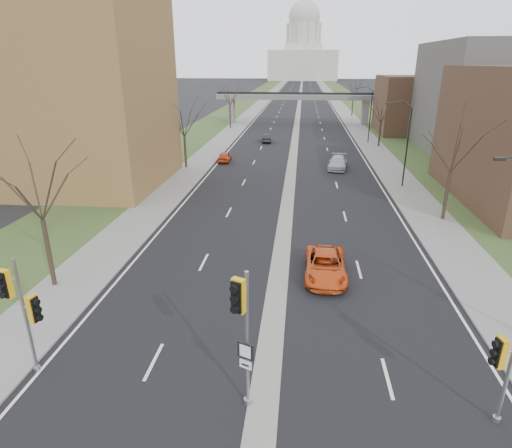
% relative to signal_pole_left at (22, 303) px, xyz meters
% --- Properties ---
extents(ground, '(700.00, 700.00, 0.00)m').
position_rel_signal_pole_left_xyz_m(ground, '(9.61, -0.72, -3.44)').
color(ground, black).
rests_on(ground, ground).
extents(road_surface, '(20.00, 600.00, 0.01)m').
position_rel_signal_pole_left_xyz_m(road_surface, '(9.61, 149.28, -3.43)').
color(road_surface, black).
rests_on(road_surface, ground).
extents(median_strip, '(1.20, 600.00, 0.02)m').
position_rel_signal_pole_left_xyz_m(median_strip, '(9.61, 149.28, -3.44)').
color(median_strip, gray).
rests_on(median_strip, ground).
extents(sidewalk_right, '(4.00, 600.00, 0.12)m').
position_rel_signal_pole_left_xyz_m(sidewalk_right, '(21.61, 149.28, -3.38)').
color(sidewalk_right, gray).
rests_on(sidewalk_right, ground).
extents(sidewalk_left, '(4.00, 600.00, 0.12)m').
position_rel_signal_pole_left_xyz_m(sidewalk_left, '(-2.39, 149.28, -3.38)').
color(sidewalk_left, gray).
rests_on(sidewalk_left, ground).
extents(grass_verge_right, '(8.00, 600.00, 0.10)m').
position_rel_signal_pole_left_xyz_m(grass_verge_right, '(27.61, 149.28, -3.39)').
color(grass_verge_right, '#2F431F').
rests_on(grass_verge_right, ground).
extents(grass_verge_left, '(8.00, 600.00, 0.10)m').
position_rel_signal_pole_left_xyz_m(grass_verge_left, '(-8.39, 149.28, -3.39)').
color(grass_verge_left, '#2F431F').
rests_on(grass_verge_left, ground).
extents(apartment_building, '(25.00, 16.00, 22.00)m').
position_rel_signal_pole_left_xyz_m(apartment_building, '(-16.39, 29.28, 7.56)').
color(apartment_building, olive).
rests_on(apartment_building, ground).
extents(commercial_block_mid, '(18.00, 22.00, 15.00)m').
position_rel_signal_pole_left_xyz_m(commercial_block_mid, '(37.61, 51.28, 4.06)').
color(commercial_block_mid, '#585550').
rests_on(commercial_block_mid, ground).
extents(commercial_block_far, '(14.00, 14.00, 10.00)m').
position_rel_signal_pole_left_xyz_m(commercial_block_far, '(31.61, 69.28, 1.56)').
color(commercial_block_far, '#503625').
rests_on(commercial_block_far, ground).
extents(pedestrian_bridge, '(34.00, 3.00, 6.45)m').
position_rel_signal_pole_left_xyz_m(pedestrian_bridge, '(9.61, 79.28, 1.41)').
color(pedestrian_bridge, slate).
rests_on(pedestrian_bridge, ground).
extents(capitol, '(48.00, 42.00, 55.75)m').
position_rel_signal_pole_left_xyz_m(capitol, '(9.61, 319.28, 15.16)').
color(capitol, beige).
rests_on(capitol, ground).
extents(streetlight_mid, '(2.61, 0.20, 8.70)m').
position_rel_signal_pole_left_xyz_m(streetlight_mid, '(20.60, 31.28, 3.52)').
color(streetlight_mid, black).
rests_on(streetlight_mid, sidewalk_right).
extents(streetlight_far, '(2.61, 0.20, 8.70)m').
position_rel_signal_pole_left_xyz_m(streetlight_far, '(20.60, 57.28, 3.52)').
color(streetlight_far, black).
rests_on(streetlight_far, sidewalk_right).
extents(tree_left_a, '(7.20, 7.20, 9.40)m').
position_rel_signal_pole_left_xyz_m(tree_left_a, '(-3.39, 7.28, 3.20)').
color(tree_left_a, '#382B21').
rests_on(tree_left_a, sidewalk_left).
extents(tree_left_b, '(6.75, 6.75, 8.81)m').
position_rel_signal_pole_left_xyz_m(tree_left_b, '(-3.39, 37.28, 2.79)').
color(tree_left_b, '#382B21').
rests_on(tree_left_b, sidewalk_left).
extents(tree_left_c, '(7.65, 7.65, 9.99)m').
position_rel_signal_pole_left_xyz_m(tree_left_c, '(-3.39, 71.28, 3.61)').
color(tree_left_c, '#382B21').
rests_on(tree_left_c, sidewalk_left).
extents(tree_right_a, '(7.20, 7.20, 9.40)m').
position_rel_signal_pole_left_xyz_m(tree_right_a, '(22.61, 21.28, 3.20)').
color(tree_right_a, '#382B21').
rests_on(tree_right_a, sidewalk_right).
extents(tree_right_b, '(6.30, 6.30, 8.22)m').
position_rel_signal_pole_left_xyz_m(tree_right_b, '(22.61, 54.28, 2.38)').
color(tree_right_b, '#382B21').
rests_on(tree_right_b, sidewalk_right).
extents(tree_right_c, '(7.65, 7.65, 9.99)m').
position_rel_signal_pole_left_xyz_m(tree_right_c, '(22.61, 94.28, 3.61)').
color(tree_right_c, '#382B21').
rests_on(tree_right_c, sidewalk_right).
extents(signal_pole_left, '(1.09, 0.88, 5.25)m').
position_rel_signal_pole_left_xyz_m(signal_pole_left, '(0.00, 0.00, 0.00)').
color(signal_pole_left, gray).
rests_on(signal_pole_left, ground).
extents(signal_pole_median, '(0.82, 0.95, 5.67)m').
position_rel_signal_pole_left_xyz_m(signal_pole_median, '(8.88, -0.98, 0.52)').
color(signal_pole_median, gray).
rests_on(signal_pole_median, ground).
extents(car_left_near, '(1.69, 3.90, 1.31)m').
position_rel_signal_pole_left_xyz_m(car_left_near, '(0.71, 41.44, -2.78)').
color(car_left_near, '#C83D16').
rests_on(car_left_near, ground).
extents(car_left_far, '(1.81, 4.08, 1.30)m').
position_rel_signal_pole_left_xyz_m(car_left_far, '(4.96, 56.65, -2.78)').
color(car_left_far, black).
rests_on(car_left_far, ground).
extents(car_right_near, '(2.54, 5.35, 1.48)m').
position_rel_signal_pole_left_xyz_m(car_right_near, '(12.43, 10.15, -2.70)').
color(car_right_near, '#D34A16').
rests_on(car_right_near, ground).
extents(car_right_mid, '(2.81, 5.47, 1.52)m').
position_rel_signal_pole_left_xyz_m(car_right_mid, '(15.23, 38.90, -2.68)').
color(car_right_mid, '#AFB0B7').
rests_on(car_right_mid, ground).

